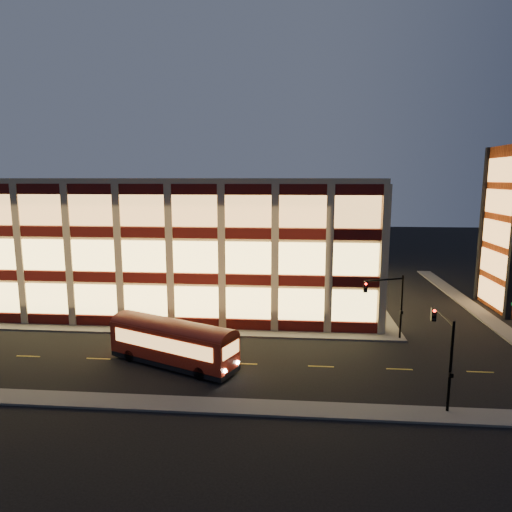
{
  "coord_description": "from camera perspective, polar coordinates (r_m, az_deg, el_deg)",
  "views": [
    {
      "loc": [
        13.83,
        -39.94,
        14.55
      ],
      "look_at": [
        9.69,
        8.0,
        6.28
      ],
      "focal_mm": 32.0,
      "sensor_mm": 36.0,
      "label": 1
    }
  ],
  "objects": [
    {
      "name": "traffic_signal_near",
      "position": [
        32.21,
        22.45,
        -9.89
      ],
      "size": [
        0.32,
        4.45,
        6.0
      ],
      "color": "black",
      "rests_on": "ground"
    },
    {
      "name": "sidewalk_tower_west",
      "position": [
        62.12,
        23.8,
        -4.57
      ],
      "size": [
        2.0,
        30.0,
        0.15
      ],
      "primitive_type": "cube",
      "color": "#514F4C",
      "rests_on": "ground"
    },
    {
      "name": "office_building",
      "position": [
        59.71,
        -11.41,
        2.53
      ],
      "size": [
        50.45,
        30.45,
        14.5
      ],
      "color": "tan",
      "rests_on": "ground"
    },
    {
      "name": "sidewalk_office_east",
      "position": [
        59.46,
        13.69,
        -4.62
      ],
      "size": [
        2.0,
        30.0,
        0.15
      ],
      "primitive_type": "cube",
      "color": "#514F4C",
      "rests_on": "ground"
    },
    {
      "name": "ground",
      "position": [
        44.7,
        -13.57,
        -9.53
      ],
      "size": [
        200.0,
        200.0,
        0.0
      ],
      "primitive_type": "plane",
      "color": "black",
      "rests_on": "ground"
    },
    {
      "name": "traffic_signal_far",
      "position": [
        42.35,
        16.25,
        -4.92
      ],
      "size": [
        3.79,
        1.87,
        6.0
      ],
      "color": "black",
      "rests_on": "ground"
    },
    {
      "name": "trolley_bus",
      "position": [
        36.84,
        -10.37,
        -10.31
      ],
      "size": [
        10.88,
        6.84,
        3.63
      ],
      "rotation": [
        0.0,
        0.0,
        -0.42
      ],
      "color": "maroon",
      "rests_on": "ground"
    },
    {
      "name": "sidewalk_near",
      "position": [
        33.56,
        -20.87,
        -16.48
      ],
      "size": [
        100.0,
        2.0,
        0.15
      ],
      "primitive_type": "cube",
      "color": "#514F4C",
      "rests_on": "ground"
    },
    {
      "name": "sidewalk_office_south",
      "position": [
        46.57,
        -16.73,
        -8.79
      ],
      "size": [
        54.0,
        2.0,
        0.15
      ],
      "primitive_type": "cube",
      "color": "#514F4C",
      "rests_on": "ground"
    }
  ]
}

